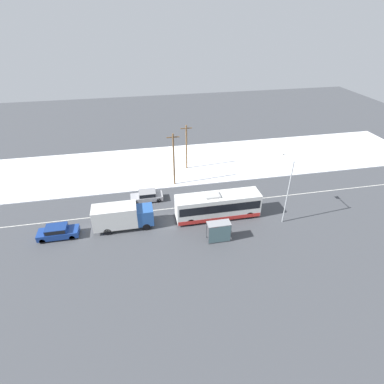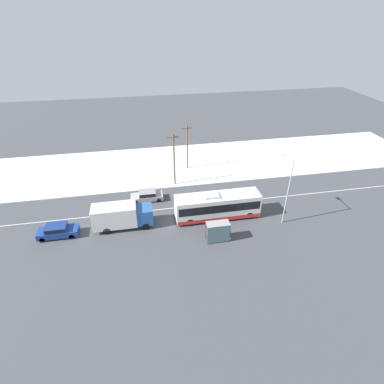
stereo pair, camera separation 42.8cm
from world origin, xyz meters
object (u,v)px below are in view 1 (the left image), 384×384
object	(u,v)px
parked_car_near_truck	(58,231)
utility_pole_snowlot	(186,147)
pedestrian_at_stop	(216,228)
box_truck	(122,216)
sedan_car	(147,196)
streetlamp	(287,183)
city_bus	(218,206)
bus_shelter	(219,230)
utility_pole_roadside	(174,159)

from	to	relation	value
parked_car_near_truck	utility_pole_snowlot	bearing A→B (deg)	38.67
pedestrian_at_stop	box_truck	bearing A→B (deg)	161.62
sedan_car	streetlamp	distance (m)	18.41
streetlamp	city_bus	bearing A→B (deg)	165.10
bus_shelter	city_bus	bearing A→B (deg)	76.68
sedan_car	bus_shelter	world-z (taller)	bus_shelter
box_truck	utility_pole_roadside	size ratio (longest dim) A/B	0.87
city_bus	utility_pole_roadside	bearing A→B (deg)	114.39
streetlamp	utility_pole_roadside	distance (m)	16.30
box_truck	pedestrian_at_stop	distance (m)	11.20
box_truck	pedestrian_at_stop	xyz separation A→B (m)	(10.61, -3.53, -0.70)
streetlamp	box_truck	bearing A→B (deg)	173.69
streetlamp	utility_pole_snowlot	size ratio (longest dim) A/B	1.12
parked_car_near_truck	utility_pole_snowlot	world-z (taller)	utility_pole_snowlot
city_bus	parked_car_near_truck	distance (m)	19.12
city_bus	utility_pole_snowlot	size ratio (longest dim) A/B	1.42
sedan_car	parked_car_near_truck	bearing A→B (deg)	28.73
parked_car_near_truck	utility_pole_roadside	xyz separation A→B (m)	(14.97, 9.39, 3.38)
sedan_car	parked_car_near_truck	distance (m)	12.11
sedan_car	bus_shelter	xyz separation A→B (m)	(7.40, -10.13, 0.89)
city_bus	bus_shelter	xyz separation A→B (m)	(-1.08, -4.57, -0.01)
box_truck	city_bus	bearing A→B (deg)	-0.51
parked_car_near_truck	streetlamp	distance (m)	27.21
city_bus	parked_car_near_truck	xyz separation A→B (m)	(-19.10, -0.26, -0.85)
streetlamp	utility_pole_snowlot	xyz separation A→B (m)	(-9.10, 15.94, -1.33)
box_truck	streetlamp	world-z (taller)	streetlamp
parked_car_near_truck	utility_pole_roadside	bearing A→B (deg)	32.10
utility_pole_snowlot	pedestrian_at_stop	bearing A→B (deg)	-89.07
streetlamp	utility_pole_roadside	bearing A→B (deg)	136.62
box_truck	parked_car_near_truck	world-z (taller)	box_truck
box_truck	sedan_car	bearing A→B (deg)	59.10
parked_car_near_truck	utility_pole_snowlot	size ratio (longest dim) A/B	0.61
streetlamp	utility_pole_snowlot	distance (m)	18.40
pedestrian_at_stop	utility_pole_snowlot	size ratio (longest dim) A/B	0.22
sedan_car	utility_pole_snowlot	distance (m)	11.36
sedan_car	bus_shelter	distance (m)	12.58
city_bus	box_truck	world-z (taller)	city_bus
bus_shelter	utility_pole_snowlot	distance (m)	18.60
city_bus	utility_pole_roadside	xyz separation A→B (m)	(-4.14, 9.13, 2.53)
city_bus	box_truck	size ratio (longest dim) A/B	1.50
streetlamp	utility_pole_roadside	size ratio (longest dim) A/B	1.04
sedan_car	pedestrian_at_stop	bearing A→B (deg)	129.28
city_bus	pedestrian_at_stop	size ratio (longest dim) A/B	6.41
parked_car_near_truck	streetlamp	xyz separation A→B (m)	(26.79, -1.78, 4.40)
parked_car_near_truck	streetlamp	bearing A→B (deg)	-3.81
pedestrian_at_stop	streetlamp	distance (m)	9.88
box_truck	bus_shelter	world-z (taller)	box_truck
pedestrian_at_stop	utility_pole_snowlot	xyz separation A→B (m)	(-0.28, 17.31, 2.90)
box_truck	utility_pole_snowlot	size ratio (longest dim) A/B	0.95
parked_car_near_truck	utility_pole_roadside	size ratio (longest dim) A/B	0.56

